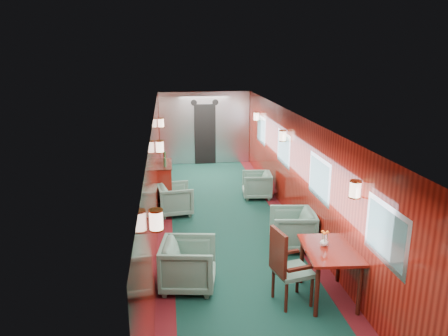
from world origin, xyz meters
The scene contains 12 objects.
room centered at (0.00, 0.00, 1.63)m, with size 12.00×12.10×2.40m.
bulkhead centered at (0.00, 5.91, 1.18)m, with size 2.98×0.17×2.39m.
windows_right centered at (1.49, 0.25, 1.45)m, with size 0.02×8.60×0.80m.
wall_sconces centered at (0.00, 0.57, 1.79)m, with size 2.97×7.97×0.25m.
dining_table centered at (1.15, -2.58, 0.70)m, with size 0.86×1.16×0.83m.
side_chair centered at (0.45, -2.64, 0.66)m, with size 0.64×0.66×1.21m.
credenza centered at (-1.34, 2.14, 0.51)m, with size 0.35×1.13×1.28m.
flower_vase centered at (1.08, -2.47, 0.90)m, with size 0.13×0.13×0.14m, color beige.
armchair_left_near centered at (-0.97, -1.98, 0.39)m, with size 0.84×0.87×0.79m, color #1F4840.
armchair_left_far centered at (-1.11, 1.32, 0.36)m, with size 0.76×0.78×0.71m, color #1F4840.
armchair_right_near centered at (1.09, -0.78, 0.38)m, with size 0.81×0.84×0.76m, color #1F4840.
armchair_right_far centered at (1.01, 2.22, 0.33)m, with size 0.71×0.73×0.67m, color #1F4840.
Camera 1 is at (-1.23, -8.33, 3.74)m, focal length 35.00 mm.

